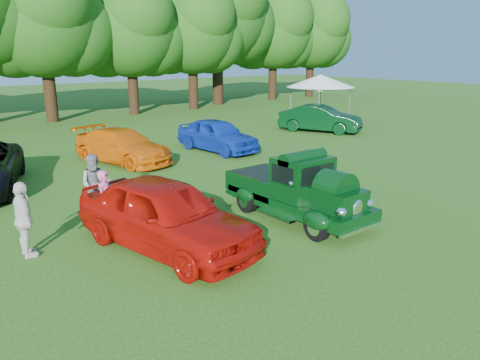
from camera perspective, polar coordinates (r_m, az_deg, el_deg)
ground at (r=11.34m, az=3.73°, el=-7.45°), size 120.00×120.00×0.00m
hero_pickup at (r=12.73m, az=6.89°, el=-1.36°), size 2.06×4.43×1.73m
red_convertible at (r=10.78m, az=-9.02°, el=-4.17°), size 2.85×5.11×1.64m
back_car_orange at (r=19.65m, az=-14.13°, el=4.04°), size 3.00×5.00×1.36m
back_car_blue at (r=21.32m, az=-2.79°, el=5.51°), size 2.07×4.44×1.47m
back_car_green at (r=26.89m, az=9.76°, el=7.39°), size 3.37×4.77×1.49m
spectator_pink at (r=12.22m, az=-16.01°, el=-2.43°), size 0.68×0.64×1.56m
spectator_grey at (r=13.54m, az=-17.18°, el=-0.50°), size 1.01×0.91×1.70m
spectator_white at (r=11.24m, az=-24.85°, el=-4.45°), size 0.44×1.01×1.71m
canopy_tent at (r=29.10m, az=9.80°, el=11.77°), size 4.37×4.37×3.06m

